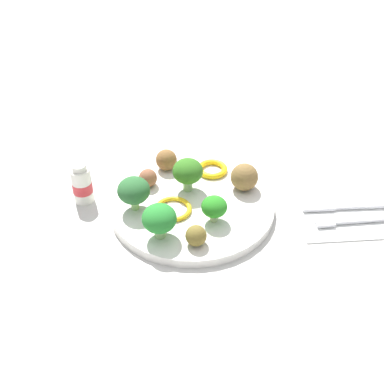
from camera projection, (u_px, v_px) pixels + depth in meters
ground_plane at (192, 208)px, 0.83m from camera, size 4.00×4.00×0.00m
plate at (192, 205)px, 0.83m from camera, size 0.28×0.28×0.02m
broccoli_floret_mid_left at (188, 172)px, 0.83m from camera, size 0.05×0.05×0.06m
broccoli_floret_back_right at (214, 207)px, 0.77m from camera, size 0.04×0.04×0.05m
broccoli_floret_front_right at (159, 219)px, 0.74m from camera, size 0.05×0.05×0.06m
broccoli_floret_mid_right at (134, 191)px, 0.79m from camera, size 0.05×0.05×0.06m
meatball_center at (166, 160)px, 0.89m from camera, size 0.04×0.04×0.04m
meatball_front_left at (244, 177)px, 0.84m from camera, size 0.05×0.05×0.05m
meatball_far_rim at (148, 178)px, 0.85m from camera, size 0.03×0.03×0.03m
meatball_mid_left at (193, 236)px, 0.73m from camera, size 0.03×0.03×0.03m
pepper_ring_mid_left at (173, 209)px, 0.80m from camera, size 0.08×0.08×0.01m
pepper_ring_back_right at (212, 169)px, 0.89m from camera, size 0.06×0.06×0.01m
napkin at (347, 215)px, 0.82m from camera, size 0.17×0.12×0.01m
fork at (347, 220)px, 0.80m from camera, size 0.12×0.02×0.01m
knife at (340, 206)px, 0.83m from camera, size 0.15×0.02×0.01m
yogurt_bottle at (82, 185)px, 0.83m from camera, size 0.03×0.03×0.08m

